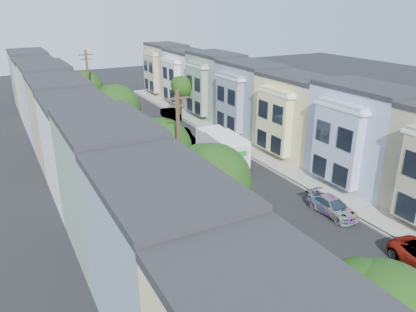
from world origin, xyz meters
TOP-DOWN VIEW (x-y plane):
  - ground at (0.00, 0.00)m, footprint 160.00×160.00m
  - road_slab at (0.00, 15.00)m, footprint 12.00×70.00m
  - curb_left at (-6.05, 15.00)m, footprint 0.30×70.00m
  - curb_right at (6.05, 15.00)m, footprint 0.30×70.00m
  - sidewalk_left at (-7.35, 15.00)m, footprint 2.60×70.00m
  - sidewalk_right at (7.35, 15.00)m, footprint 2.60×70.00m
  - centerline at (0.00, 15.00)m, footprint 0.12×70.00m
  - townhouse_row_left at (-11.15, 15.00)m, footprint 5.00×70.00m
  - townhouse_row_right at (11.15, 15.00)m, footprint 5.00×70.00m
  - tree_b at (-6.30, -2.53)m, footprint 4.70×4.70m
  - tree_c at (-6.30, 5.48)m, footprint 4.70×4.70m
  - tree_d at (-6.30, 16.86)m, footprint 4.70×4.70m
  - tree_e at (-6.30, 30.74)m, footprint 4.53×4.53m
  - tree_far_r at (6.89, 30.08)m, footprint 3.10×3.10m
  - utility_pole_near at (-6.30, 2.00)m, footprint 1.60×0.26m
  - utility_pole_far at (-6.30, 28.00)m, footprint 1.60×0.26m
  - fedex_truck at (2.39, 11.12)m, footprint 2.71×7.04m
  - lead_sedan at (2.13, 19.56)m, footprint 1.90×4.50m
  - parked_left_c at (-4.90, 0.57)m, footprint 1.85×4.34m
  - parked_left_d at (-4.90, 12.30)m, footprint 1.88×4.33m
  - parked_right_b at (4.90, -1.52)m, footprint 1.83×4.31m
  - parked_right_c at (4.90, 18.01)m, footprint 1.96×4.57m
  - parked_right_d at (4.90, 29.66)m, footprint 1.55×4.18m

SIDE VIEW (x-z plane):
  - ground at x=0.00m, z-range 0.00..0.00m
  - centerline at x=0.00m, z-range -0.01..0.01m
  - townhouse_row_left at x=-11.15m, z-range -4.25..4.25m
  - townhouse_row_right at x=11.15m, z-range -4.25..4.25m
  - road_slab at x=0.00m, z-range 0.00..0.02m
  - curb_left at x=-6.05m, z-range 0.00..0.15m
  - curb_right at x=6.05m, z-range 0.00..0.15m
  - sidewalk_left at x=-7.35m, z-range 0.00..0.15m
  - sidewalk_right at x=7.35m, z-range 0.00..0.15m
  - parked_right_b at x=4.90m, z-range 0.00..1.29m
  - parked_left_c at x=-4.90m, z-range 0.00..1.30m
  - parked_left_d at x=-4.90m, z-range 0.00..1.38m
  - parked_right_d at x=4.90m, z-range 0.00..1.38m
  - lead_sedan at x=2.13m, z-range 0.00..1.46m
  - parked_right_c at x=4.90m, z-range 0.00..1.48m
  - fedex_truck at x=2.39m, z-range 0.20..3.57m
  - tree_far_r at x=6.89m, z-range 1.26..6.99m
  - tree_c at x=-6.30m, z-range 1.33..8.73m
  - tree_e at x=-6.30m, z-range 1.37..8.70m
  - utility_pole_near at x=-6.30m, z-range 0.15..10.15m
  - utility_pole_far at x=-6.30m, z-range 0.15..10.15m
  - tree_b at x=-6.30m, z-range 1.54..9.37m
  - tree_d at x=-6.30m, z-range 1.61..9.60m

